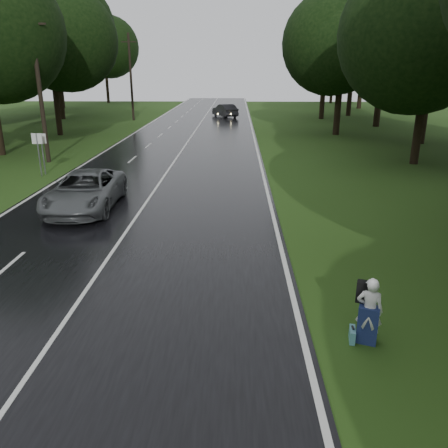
{
  "coord_description": "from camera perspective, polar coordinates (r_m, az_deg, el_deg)",
  "views": [
    {
      "loc": [
        4.22,
        -10.78,
        5.95
      ],
      "look_at": [
        3.82,
        3.33,
        1.1
      ],
      "focal_mm": 36.2,
      "sensor_mm": 36.0,
      "label": 1
    }
  ],
  "objects": [
    {
      "name": "utility_pole_far",
      "position": [
        58.05,
        -11.34,
        12.73
      ],
      "size": [
        1.8,
        0.28,
        9.97
      ],
      "primitive_type": null,
      "color": "black",
      "rests_on": "ground"
    },
    {
      "name": "tree_left_d",
      "position": [
        37.32,
        -26.23,
        7.86
      ],
      "size": [
        9.18,
        9.18,
        14.34
      ],
      "primitive_type": null,
      "color": "black",
      "rests_on": "ground"
    },
    {
      "name": "road_sign_b",
      "position": [
        29.17,
        -21.59,
        5.86
      ],
      "size": [
        0.58,
        0.1,
        2.41
      ],
      "primitive_type": null,
      "color": "white",
      "rests_on": "ground"
    },
    {
      "name": "tree_right_f",
      "position": [
        60.04,
        12.16,
        12.87
      ],
      "size": [
        10.12,
        10.12,
        15.81
      ],
      "primitive_type": null,
      "color": "black",
      "rests_on": "ground"
    },
    {
      "name": "road_sign_a",
      "position": [
        28.68,
        -22.01,
        5.6
      ],
      "size": [
        0.6,
        0.1,
        2.5
      ],
      "primitive_type": null,
      "color": "white",
      "rests_on": "ground"
    },
    {
      "name": "far_car",
      "position": [
        60.56,
        0.12,
        14.14
      ],
      "size": [
        3.62,
        5.24,
        1.64
      ],
      "primitive_type": "imported",
      "rotation": [
        0.0,
        0.0,
        3.57
      ],
      "color": "black",
      "rests_on": "road"
    },
    {
      "name": "tree_right_e",
      "position": [
        45.47,
        13.92,
        10.9
      ],
      "size": [
        8.98,
        8.98,
        14.03
      ],
      "primitive_type": null,
      "color": "black",
      "rests_on": "ground"
    },
    {
      "name": "hitchhiker",
      "position": [
        10.87,
        17.8,
        -10.62
      ],
      "size": [
        0.69,
        0.66,
        1.62
      ],
      "color": "silver",
      "rests_on": "ground"
    },
    {
      "name": "lane_center",
      "position": [
        31.63,
        -6.15,
        8.09
      ],
      "size": [
        0.12,
        140.0,
        0.01
      ],
      "primitive_type": "cube",
      "color": "silver",
      "rests_on": "road"
    },
    {
      "name": "grey_car",
      "position": [
        20.96,
        -17.12,
        4.04
      ],
      "size": [
        2.9,
        5.95,
        1.63
      ],
      "primitive_type": "imported",
      "rotation": [
        0.0,
        0.0,
        0.03
      ],
      "color": "#525657",
      "rests_on": "road"
    },
    {
      "name": "tree_left_f",
      "position": [
        61.87,
        -19.63,
        12.38
      ],
      "size": [
        11.74,
        11.74,
        18.34
      ],
      "primitive_type": null,
      "color": "black",
      "rests_on": "ground"
    },
    {
      "name": "road",
      "position": [
        31.63,
        -6.15,
        8.05
      ],
      "size": [
        12.0,
        140.0,
        0.04
      ],
      "primitive_type": "cube",
      "color": "black",
      "rests_on": "ground"
    },
    {
      "name": "ground",
      "position": [
        13.02,
        -17.74,
        -9.23
      ],
      "size": [
        160.0,
        160.0,
        0.0
      ],
      "primitive_type": "plane",
      "color": "#264614",
      "rests_on": "ground"
    },
    {
      "name": "suitcase",
      "position": [
        11.12,
        15.88,
        -13.28
      ],
      "size": [
        0.2,
        0.45,
        0.31
      ],
      "primitive_type": "cube",
      "rotation": [
        0.0,
        0.0,
        6.1
      ],
      "color": "teal",
      "rests_on": "ground"
    },
    {
      "name": "utility_pole_mid",
      "position": [
        33.05,
        -21.24,
        7.31
      ],
      "size": [
        1.8,
        0.28,
        9.56
      ],
      "primitive_type": null,
      "color": "black",
      "rests_on": "ground"
    },
    {
      "name": "tree_left_e",
      "position": [
        46.68,
        -19.96,
        10.53
      ],
      "size": [
        9.58,
        9.58,
        14.97
      ],
      "primitive_type": null,
      "color": "black",
      "rests_on": "ground"
    },
    {
      "name": "tree_right_d",
      "position": [
        32.8,
        22.81,
        7.04
      ],
      "size": [
        8.44,
        8.44,
        13.19
      ],
      "primitive_type": null,
      "color": "black",
      "rests_on": "ground"
    }
  ]
}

